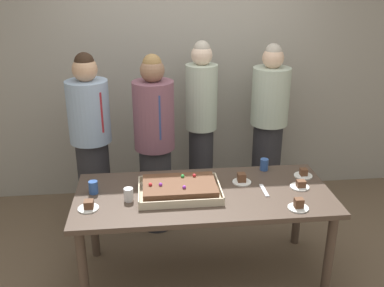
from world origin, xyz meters
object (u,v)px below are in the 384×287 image
plated_slice_near_right (303,174)px  cake_server_utensil (264,190)px  sheet_cake (180,189)px  plated_slice_center_front (89,206)px  drink_cup_far_end (93,187)px  person_striped_tie_right (201,124)px  plated_slice_near_left (242,179)px  drink_cup_nearest (129,195)px  plated_slice_far_left (300,185)px  drink_cup_middle (264,164)px  person_green_shirt_behind (268,125)px  plated_slice_far_right (298,205)px  person_serving_front (91,142)px  party_table (204,202)px  person_far_right_suit (155,143)px

plated_slice_near_right → cake_server_utensil: bearing=-150.7°
sheet_cake → plated_slice_center_front: sheet_cake is taller
drink_cup_far_end → person_striped_tie_right: person_striped_tie_right is taller
sheet_cake → person_striped_tie_right: bearing=74.7°
plated_slice_near_left → drink_cup_nearest: 0.92m
plated_slice_far_left → drink_cup_far_end: size_ratio=1.50×
drink_cup_middle → person_green_shirt_behind: 0.83m
person_green_shirt_behind → person_striped_tie_right: 0.69m
plated_slice_far_left → person_striped_tie_right: size_ratio=0.09×
plated_slice_near_left → cake_server_utensil: (0.14, -0.16, -0.02)m
drink_cup_nearest → drink_cup_middle: size_ratio=1.00×
drink_cup_nearest → cake_server_utensil: (1.04, 0.04, -0.05)m
plated_slice_near_right → drink_cup_middle: drink_cup_middle is taller
sheet_cake → plated_slice_far_left: bearing=0.3°
drink_cup_nearest → plated_slice_far_right: bearing=-11.5°
plated_slice_center_front → person_serving_front: person_serving_front is taller
plated_slice_far_right → drink_cup_far_end: bearing=165.2°
drink_cup_far_end → person_serving_front: person_serving_front is taller
party_table → plated_slice_near_left: (0.33, 0.14, 0.11)m
drink_cup_middle → drink_cup_far_end: bearing=-169.0°
sheet_cake → plated_slice_far_left: sheet_cake is taller
plated_slice_near_left → drink_cup_nearest: (-0.89, -0.20, 0.02)m
person_striped_tie_right → sheet_cake: bearing=-0.0°
plated_slice_far_right → cake_server_utensil: bearing=120.9°
person_green_shirt_behind → person_striped_tie_right: person_striped_tie_right is taller
plated_slice_far_left → sheet_cake: bearing=-179.7°
person_striped_tie_right → person_serving_front: bearing=-59.5°
plated_slice_near_right → person_serving_front: bearing=160.1°
sheet_cake → person_far_right_suit: bearing=102.1°
party_table → plated_slice_far_right: bearing=-25.7°
person_far_right_suit → sheet_cake: bearing=-0.0°
plated_slice_far_right → drink_cup_far_end: (-1.48, 0.39, 0.03)m
plated_slice_far_left → cake_server_utensil: bearing=-175.2°
cake_server_utensil → person_striped_tie_right: size_ratio=0.12×
sheet_cake → person_striped_tie_right: size_ratio=0.36×
plated_slice_near_right → person_striped_tie_right: size_ratio=0.09×
drink_cup_nearest → drink_cup_far_end: (-0.27, 0.15, 0.00)m
drink_cup_far_end → person_far_right_suit: 0.85m
drink_cup_nearest → person_serving_front: size_ratio=0.06×
drink_cup_far_end → person_green_shirt_behind: person_green_shirt_behind is taller
drink_cup_nearest → sheet_cake: bearing=9.5°
drink_cup_far_end → person_green_shirt_behind: (1.65, 1.06, 0.07)m
party_table → plated_slice_far_left: size_ratio=13.07×
drink_cup_nearest → person_green_shirt_behind: 1.84m
person_striped_tie_right → party_table: bearing=9.1°
plated_slice_far_right → plated_slice_far_left: bearing=68.9°
cake_server_utensil → drink_cup_far_end: bearing=175.6°
plated_slice_near_right → drink_cup_far_end: size_ratio=1.50×
person_far_right_suit → drink_cup_middle: bearing=53.6°
plated_slice_near_right → person_striped_tie_right: person_striped_tie_right is taller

